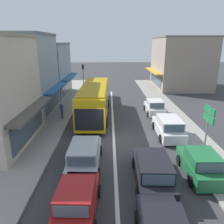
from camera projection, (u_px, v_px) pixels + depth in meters
ground_plane at (114, 142)px, 16.62m from camera, size 140.00×140.00×0.00m
lane_centre_line at (113, 124)px, 20.43m from camera, size 0.20×28.00×0.01m
sidewalk_left at (46, 116)px, 22.23m from camera, size 5.20×44.00×0.14m
kerb_right at (173, 116)px, 22.40m from camera, size 2.80×44.00×0.12m
shopfront_mid_block at (13, 75)px, 22.40m from camera, size 8.75×7.06×8.18m
shopfront_far_end at (38, 70)px, 30.02m from camera, size 8.89×8.22×7.24m
building_right_far at (181, 63)px, 35.96m from camera, size 9.00×10.15×8.19m
city_bus at (95, 99)px, 21.91m from camera, size 2.88×10.90×3.23m
hatchback_adjacent_lane_trail at (77, 201)px, 9.46m from camera, size 1.93×3.76×1.54m
wagon_behind_bus_mid at (152, 170)px, 11.65m from camera, size 2.05×4.56×1.58m
wagon_behind_bus_near at (85, 155)px, 13.19m from camera, size 1.98×4.52×1.58m
parked_hatchback_kerb_front at (200, 164)px, 12.29m from camera, size 1.86×3.72×1.54m
parked_wagon_kerb_second at (168, 127)px, 17.60m from camera, size 1.95×4.51×1.58m
parked_hatchback_kerb_third at (154, 107)px, 23.06m from camera, size 1.84×3.71×1.54m
traffic_light_downstreet at (83, 74)px, 32.14m from camera, size 0.32×0.24×4.20m
directional_road_sign at (208, 119)px, 13.57m from camera, size 0.10×1.40×3.60m
pedestrian_with_handbag_near at (62, 109)px, 21.21m from camera, size 0.41×0.65×1.63m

